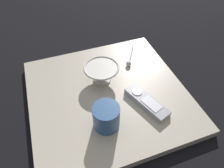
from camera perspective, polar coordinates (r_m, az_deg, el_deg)
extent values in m
plane|color=black|center=(0.83, -1.18, -3.77)|extent=(6.00, 6.00, 0.00)
cube|color=#B7AD99|center=(0.81, -1.20, -3.03)|extent=(0.58, 0.59, 0.03)
cylinder|color=beige|center=(0.84, -2.73, 1.35)|extent=(0.07, 0.07, 0.01)
cone|color=beige|center=(0.82, -2.82, 3.01)|extent=(0.14, 0.14, 0.06)
torus|color=beige|center=(0.80, -2.89, 4.56)|extent=(0.14, 0.14, 0.01)
cylinder|color=#33598C|center=(0.68, -1.60, -9.10)|extent=(0.09, 0.09, 0.09)
cylinder|color=silver|center=(0.96, 5.30, 8.49)|extent=(0.12, 0.08, 0.01)
sphere|color=silver|center=(0.91, 4.63, 5.66)|extent=(0.02, 0.02, 0.02)
cube|color=#9E9EA3|center=(0.77, 9.56, -4.94)|extent=(0.19, 0.11, 0.02)
cylinder|color=silver|center=(0.78, 7.01, -2.10)|extent=(0.04, 0.04, 0.00)
cube|color=silver|center=(0.75, 10.95, -5.38)|extent=(0.08, 0.06, 0.00)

